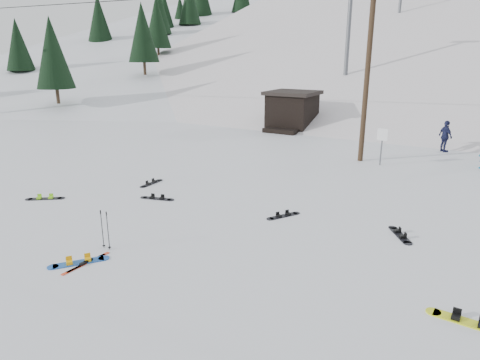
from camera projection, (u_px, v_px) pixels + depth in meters
The scene contains 19 objects.
ground at pixel (146, 258), 11.72m from camera, with size 200.00×200.00×0.00m, color white.
ski_slope at pixel (419, 180), 60.52m from camera, with size 60.00×75.00×45.00m, color silver.
ridge_left at pixel (186, 154), 72.00m from camera, with size 34.00×85.00×38.00m, color white.
treeline_left at pixel (160, 92), 61.27m from camera, with size 20.00×64.00×10.00m, color black, non-canonical shape.
treeline_crest at pixel (453, 81), 82.65m from camera, with size 50.00×6.00×10.00m, color black, non-canonical shape.
utility_pole at pixel (368, 68), 20.94m from camera, with size 2.00×0.26×9.00m.
trail_sign at pixel (382, 140), 21.04m from camera, with size 0.50×0.09×1.85m.
lift_hut at pixel (292, 110), 31.03m from camera, with size 3.40×4.10×2.75m.
lift_tower_near at pixel (349, 22), 36.15m from camera, with size 2.20×0.36×8.00m.
hero_snowboard at pixel (79, 262), 11.45m from camera, with size 1.07×1.33×0.11m.
hero_skis at pixel (86, 263), 11.43m from camera, with size 0.13×1.52×0.08m.
ski_poles at pixel (105, 229), 12.15m from camera, with size 0.32×0.08×1.15m.
board_scatter_a at pixel (157, 198), 16.46m from camera, with size 1.35×0.57×0.10m.
board_scatter_b at pixel (151, 183), 18.36m from camera, with size 0.29×1.37×0.10m.
board_scatter_c at pixel (45, 198), 16.45m from camera, with size 1.24×1.00×0.10m.
board_scatter_d at pixel (400, 235), 13.17m from camera, with size 0.90×1.25×0.10m.
board_scatter_e at pixel (469, 322), 8.90m from camera, with size 1.70×0.40×0.12m.
board_scatter_f at pixel (283, 216), 14.72m from camera, with size 0.80×1.20×0.09m.
skier_navy at pixel (445, 136), 24.00m from camera, with size 1.04×0.43×1.77m, color #191C3F.
Camera 1 is at (7.61, -7.82, 5.42)m, focal length 32.00 mm.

